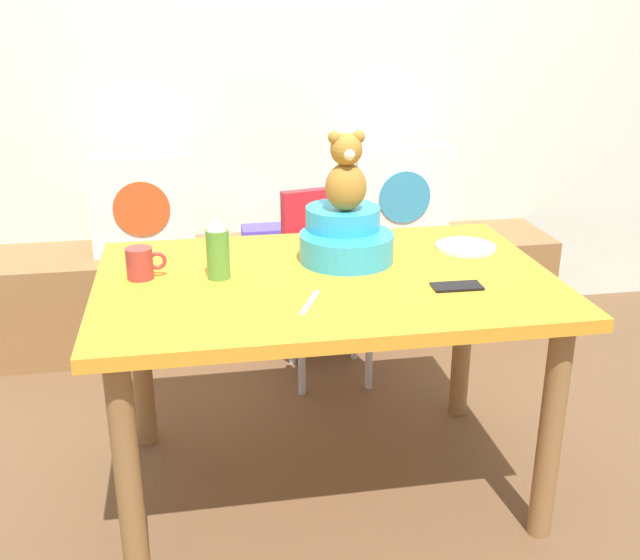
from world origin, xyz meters
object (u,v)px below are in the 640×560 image
Objects in this scene: pillow_floral_right at (400,194)px; coffee_mug at (141,263)px; infant_seat_teal at (345,237)px; teddy_bear at (346,174)px; highchair at (328,260)px; ketchup_bottle at (218,250)px; book_stack at (264,236)px; cell_phone at (457,286)px; dining_table at (326,307)px; dinner_plate_near at (466,247)px; pillow_floral_left at (142,205)px.

pillow_floral_right reaches higher than coffee_mug.
teddy_bear reaches higher than infant_seat_teal.
ketchup_bottle is at bearing -123.06° from highchair.
highchair is 0.91m from ketchup_bottle.
cell_phone reaches higher than book_stack.
infant_seat_teal is 1.32× the size of teddy_bear.
dining_table is at bearing 67.10° from cell_phone.
highchair is at bearing 13.95° from cell_phone.
dining_table is 0.55m from dinner_plate_near.
teddy_bear is 0.68m from coffee_mug.
dining_table is 5.48× the size of teddy_bear.
infant_seat_teal is at bearing -95.72° from highchair.
infant_seat_teal is (-0.48, -1.03, 0.13)m from pillow_floral_right.
highchair is (0.15, 0.76, -0.12)m from dining_table.
ketchup_bottle reaches higher than dining_table.
infant_seat_teal is (0.69, -1.03, 0.13)m from pillow_floral_left.
teddy_bear reaches higher than dining_table.
pillow_floral_left is 0.32× the size of dining_table.
book_stack is 1.18m from teddy_bear.
infant_seat_teal is 1.78× the size of ketchup_bottle.
book_stack is (0.53, 0.02, -0.18)m from pillow_floral_left.
cell_phone is (-0.21, -1.34, 0.06)m from pillow_floral_right.
cell_phone is (-0.15, -0.34, -0.00)m from dinner_plate_near.
pillow_floral_left is 0.56× the size of highchair.
pillow_floral_right is at bearing 44.64° from coffee_mug.
coffee_mug reaches higher than book_stack.
dinner_plate_near is at bearing 19.33° from dining_table.
dining_table is at bearing -115.75° from pillow_floral_right.
coffee_mug is (-0.70, -0.69, 0.27)m from highchair.
book_stack is at bearing 119.44° from dinner_plate_near.
dinner_plate_near is at bearing 9.41° from ketchup_bottle.
pillow_floral_right is 1.36m from cell_phone.
highchair is 0.97m from cell_phone.
coffee_mug is (-1.12, -1.10, 0.11)m from pillow_floral_right.
dinner_plate_near is 0.37m from cell_phone.
coffee_mug is (0.05, -1.10, 0.11)m from pillow_floral_left.
ketchup_bottle reaches higher than dinner_plate_near.
dining_table is 0.57m from coffee_mug.
coffee_mug is at bearing -87.27° from pillow_floral_left.
pillow_floral_left reaches higher than dinner_plate_near.
coffee_mug is at bearing 171.85° from dining_table.
cell_phone is at bearing -24.41° from dining_table.
dinner_plate_near is (0.36, -0.59, 0.22)m from highchair.
infant_seat_teal reaches higher than book_stack.
dinner_plate_near is (1.06, 0.10, -0.04)m from coffee_mug.
coffee_mug is (-0.48, -1.12, 0.28)m from book_stack.
cell_phone reaches higher than dining_table.
teddy_bear is (0.00, -0.00, 0.21)m from infant_seat_teal.
highchair is at bearing 78.73° from dining_table.
cell_phone is (0.42, -1.36, 0.24)m from book_stack.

